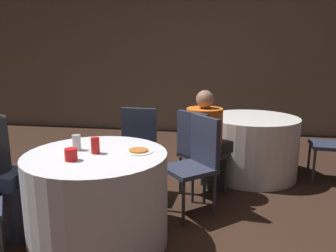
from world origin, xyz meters
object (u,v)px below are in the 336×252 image
object	(u,v)px
soda_can_silver	(77,143)
table_near	(98,198)
chair_near_north	(137,144)
person_orange_shirt	(208,141)
chair_near_northeast	(197,156)
soda_can_red	(95,146)
chair_far_southwest	(198,146)
table_far	(251,146)
pizza_plate_near	(139,151)

from	to	relation	value
soda_can_silver	table_near	bearing A→B (deg)	-18.84
table_near	chair_near_north	bearing A→B (deg)	86.46
soda_can_silver	chair_near_north	bearing A→B (deg)	75.00
person_orange_shirt	soda_can_silver	size ratio (longest dim) A/B	9.11
table_near	chair_near_northeast	size ratio (longest dim) A/B	1.20
soda_can_red	chair_far_southwest	bearing A→B (deg)	53.75
table_near	chair_near_north	distance (m)	0.97
chair_near_northeast	chair_far_southwest	world-z (taller)	same
chair_near_north	chair_near_northeast	bearing A→B (deg)	157.32
table_far	soda_can_silver	xyz separation A→B (m)	(-1.48, -1.66, 0.42)
pizza_plate_near	soda_can_silver	xyz separation A→B (m)	(-0.49, -0.04, 0.05)
soda_can_red	table_near	bearing A→B (deg)	-49.70
pizza_plate_near	soda_can_silver	world-z (taller)	soda_can_silver
chair_near_north	chair_far_southwest	bearing A→B (deg)	-175.86
table_near	chair_near_northeast	bearing A→B (deg)	41.09
soda_can_silver	table_far	bearing A→B (deg)	48.31
table_near	pizza_plate_near	bearing A→B (deg)	17.54
person_orange_shirt	chair_near_north	bearing A→B (deg)	-131.69
table_far	pizza_plate_near	bearing A→B (deg)	-121.33
person_orange_shirt	chair_far_southwest	bearing A→B (deg)	-90.00
table_far	person_orange_shirt	size ratio (longest dim) A/B	0.99
chair_near_north	chair_near_northeast	size ratio (longest dim) A/B	1.00
person_orange_shirt	soda_can_silver	xyz separation A→B (m)	(-0.98, -1.03, 0.21)
chair_near_northeast	soda_can_silver	bearing A→B (deg)	81.09
soda_can_silver	soda_can_red	xyz separation A→B (m)	(0.18, -0.06, 0.00)
soda_can_silver	chair_near_northeast	bearing A→B (deg)	32.19
chair_near_north	chair_far_southwest	size ratio (longest dim) A/B	1.00
table_near	soda_can_silver	world-z (taller)	soda_can_silver
chair_near_northeast	soda_can_red	distance (m)	0.99
chair_near_northeast	soda_can_silver	size ratio (longest dim) A/B	7.45
chair_far_southwest	chair_near_north	bearing A→B (deg)	-141.20
person_orange_shirt	pizza_plate_near	size ratio (longest dim) A/B	4.90
chair_far_southwest	person_orange_shirt	world-z (taller)	person_orange_shirt
table_far	soda_can_red	xyz separation A→B (m)	(-1.30, -1.72, 0.42)
chair_near_north	chair_far_southwest	world-z (taller)	same
chair_far_southwest	soda_can_silver	distance (m)	1.28
soda_can_red	person_orange_shirt	bearing A→B (deg)	53.52
table_far	pizza_plate_near	size ratio (longest dim) A/B	4.85
table_far	pizza_plate_near	xyz separation A→B (m)	(-0.99, -1.62, 0.37)
person_orange_shirt	chair_near_northeast	bearing A→B (deg)	-61.37
chair_near_northeast	table_near	bearing A→B (deg)	90.00
table_near	person_orange_shirt	xyz separation A→B (m)	(0.80, 1.09, 0.21)
table_far	chair_near_north	xyz separation A→B (m)	(-1.24, -0.76, 0.18)
table_far	chair_near_northeast	world-z (taller)	chair_near_northeast
chair_near_north	chair_near_northeast	distance (m)	0.74
soda_can_red	chair_near_northeast	bearing A→B (deg)	40.84
table_near	person_orange_shirt	size ratio (longest dim) A/B	0.98
table_near	chair_near_northeast	distance (m)	0.97
chair_far_southwest	soda_can_red	world-z (taller)	chair_far_southwest
chair_near_northeast	chair_near_north	bearing A→B (deg)	22.68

